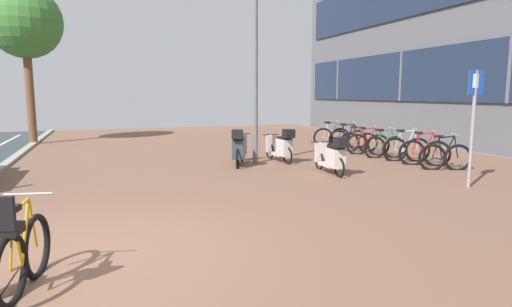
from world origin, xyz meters
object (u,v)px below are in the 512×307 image
bicycle_rack_07 (332,137)px  lamp_post (255,56)px  bicycle_foreground (18,254)px  scooter_near (239,149)px  bicycle_rack_02 (406,149)px  scooter_mid (333,157)px  scooter_far (282,147)px  street_tree (25,23)px  bicycle_rack_05 (358,142)px  bicycle_rack_00 (445,157)px  bicycle_rack_04 (368,144)px  bicycle_rack_06 (348,139)px  parking_sign (473,116)px  bicycle_rack_03 (385,147)px  bicycle_rack_01 (424,153)px

bicycle_rack_07 → lamp_post: 5.53m
bicycle_foreground → scooter_near: (4.39, 6.45, 0.09)m
bicycle_rack_02 → scooter_mid: 3.28m
scooter_far → street_tree: bearing=134.5°
bicycle_rack_05 → scooter_far: scooter_far is taller
bicycle_foreground → bicycle_rack_00: (9.23, 3.97, -0.04)m
bicycle_rack_04 → lamp_post: (-4.03, -0.35, 2.68)m
bicycle_rack_00 → bicycle_rack_05: 3.87m
bicycle_rack_06 → lamp_post: (-4.25, -1.90, 2.68)m
bicycle_rack_06 → scooter_far: 4.00m
lamp_post → bicycle_rack_05: bearing=15.0°
bicycle_rack_05 → street_tree: size_ratio=0.19×
scooter_far → parking_sign: (2.38, -4.49, 1.07)m
bicycle_rack_06 → scooter_far: size_ratio=0.80×
bicycle_rack_03 → scooter_near: 4.71m
bicycle_foreground → bicycle_rack_06: bearing=43.1°
bicycle_rack_02 → parking_sign: (-1.14, -3.39, 1.17)m
bicycle_rack_01 → bicycle_rack_03: (-0.16, 1.55, -0.01)m
scooter_near → lamp_post: (0.58, 0.27, 2.55)m
bicycle_rack_07 → street_tree: (-10.73, 4.84, 4.31)m
scooter_near → bicycle_rack_05: bearing=16.3°
bicycle_foreground → bicycle_rack_06: (9.21, 8.62, -0.04)m
scooter_mid → scooter_far: bearing=100.9°
bicycle_foreground → parking_sign: 8.47m
bicycle_rack_00 → parking_sign: 2.45m
bicycle_rack_01 → street_tree: bearing=139.2°
bicycle_rack_06 → scooter_near: size_ratio=0.79×
bicycle_rack_01 → bicycle_rack_07: size_ratio=0.92×
lamp_post → scooter_near: bearing=-155.0°
bicycle_rack_05 → street_tree: (-10.89, 6.39, 4.33)m
bicycle_rack_06 → parking_sign: parking_sign is taller
bicycle_rack_01 → bicycle_rack_06: bicycle_rack_01 is taller
bicycle_rack_06 → bicycle_rack_07: (-0.21, 0.77, 0.01)m
bicycle_rack_02 → bicycle_foreground: bearing=-149.2°
bicycle_rack_03 → bicycle_rack_05: bearing=87.5°
bicycle_rack_01 → parking_sign: size_ratio=0.49×
bicycle_rack_05 → scooter_far: bearing=-160.2°
bicycle_rack_02 → lamp_post: lamp_post is taller
bicycle_rack_04 → parking_sign: parking_sign is taller
bicycle_rack_05 → scooter_near: 4.97m
scooter_near → parking_sign: (3.74, -4.32, 1.04)m
scooter_far → street_tree: (-7.48, 7.62, 4.21)m
scooter_mid → street_tree: bearing=128.9°
bicycle_rack_00 → street_tree: (-10.97, 10.26, 4.32)m
bicycle_rack_04 → scooter_mid: 3.87m
bicycle_rack_00 → parking_sign: size_ratio=0.52×
bicycle_rack_03 → scooter_mid: (-2.92, -1.86, 0.10)m
bicycle_rack_01 → bicycle_rack_02: 0.77m
bicycle_rack_04 → scooter_mid: scooter_mid is taller
scooter_near → bicycle_rack_06: bearing=24.2°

